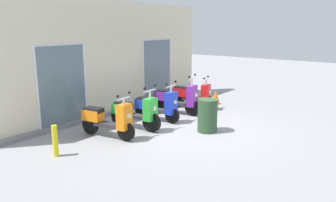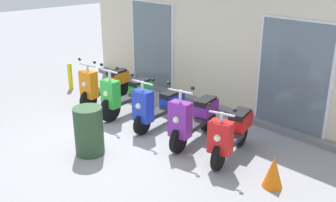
# 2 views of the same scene
# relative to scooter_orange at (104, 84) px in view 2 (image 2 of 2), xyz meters

# --- Properties ---
(ground_plane) EXTENTS (40.00, 40.00, 0.00)m
(ground_plane) POSITION_rel_scooter_orange_xyz_m (1.93, -1.25, -0.49)
(ground_plane) COLOR #939399
(storefront_facade) EXTENTS (8.74, 0.50, 3.53)m
(storefront_facade) POSITION_rel_scooter_orange_xyz_m (1.93, 1.83, 1.21)
(storefront_facade) COLOR beige
(storefront_facade) RESTS_ON ground_plane
(scooter_orange) EXTENTS (0.63, 1.59, 1.20)m
(scooter_orange) POSITION_rel_scooter_orange_xyz_m (0.00, 0.00, 0.00)
(scooter_orange) COLOR black
(scooter_orange) RESTS_ON ground_plane
(scooter_green) EXTENTS (0.56, 1.61, 1.26)m
(scooter_green) POSITION_rel_scooter_orange_xyz_m (0.94, -0.06, -0.02)
(scooter_green) COLOR black
(scooter_green) RESTS_ON ground_plane
(scooter_blue) EXTENTS (0.59, 1.51, 1.22)m
(scooter_blue) POSITION_rel_scooter_orange_xyz_m (1.93, -0.02, -0.02)
(scooter_blue) COLOR black
(scooter_blue) RESTS_ON ground_plane
(scooter_purple) EXTENTS (0.69, 1.60, 1.30)m
(scooter_purple) POSITION_rel_scooter_orange_xyz_m (2.93, -0.02, 0.01)
(scooter_purple) COLOR black
(scooter_purple) RESTS_ON ground_plane
(scooter_red) EXTENTS (0.70, 1.51, 1.13)m
(scooter_red) POSITION_rel_scooter_orange_xyz_m (3.81, -0.00, -0.01)
(scooter_red) COLOR black
(scooter_red) RESTS_ON ground_plane
(trash_bin) EXTENTS (0.52, 0.52, 0.88)m
(trash_bin) POSITION_rel_scooter_orange_xyz_m (1.95, -1.72, -0.05)
(trash_bin) COLOR #2D4C2D
(trash_bin) RESTS_ON ground_plane
(traffic_cone) EXTENTS (0.32, 0.32, 0.52)m
(traffic_cone) POSITION_rel_scooter_orange_xyz_m (4.87, -0.31, -0.23)
(traffic_cone) COLOR orange
(traffic_cone) RESTS_ON ground_plane
(curb_bollard) EXTENTS (0.12, 0.12, 0.70)m
(curb_bollard) POSITION_rel_scooter_orange_xyz_m (-1.55, -0.01, -0.14)
(curb_bollard) COLOR yellow
(curb_bollard) RESTS_ON ground_plane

